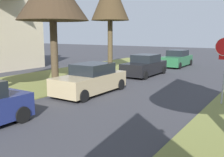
# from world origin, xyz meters

# --- Properties ---
(parked_sedan_tan) EXTENTS (1.94, 4.40, 1.57)m
(parked_sedan_tan) POSITION_xyz_m (-2.23, 11.28, 0.72)
(parked_sedan_tan) COLOR tan
(parked_sedan_tan) RESTS_ON ground
(parked_sedan_black) EXTENTS (1.94, 4.40, 1.57)m
(parked_sedan_black) POSITION_xyz_m (-2.48, 18.27, 0.72)
(parked_sedan_black) COLOR black
(parked_sedan_black) RESTS_ON ground
(parked_sedan_green) EXTENTS (1.94, 4.40, 1.57)m
(parked_sedan_green) POSITION_xyz_m (-2.29, 24.89, 0.72)
(parked_sedan_green) COLOR #28663D
(parked_sedan_green) RESTS_ON ground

